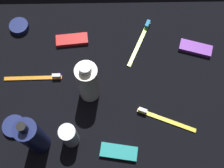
{
  "coord_description": "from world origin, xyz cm",
  "views": [
    {
      "loc": [
        -0.54,
        -33.28,
        84.52
      ],
      "look_at": [
        0.0,
        0.0,
        3.0
      ],
      "focal_mm": 47.07,
      "sensor_mm": 36.0,
      "label": 1
    }
  ],
  "objects_px": {
    "deodorant_stick": "(69,136)",
    "cream_tin_left": "(19,27)",
    "bodywash_bottle": "(88,82)",
    "cream_tin_right": "(14,126)",
    "snack_bar_teal": "(119,152)",
    "toothbrush_yellow": "(163,119)",
    "snack_bar_purple": "(195,48)",
    "snack_bar_red": "(72,40)",
    "toothbrush_orange": "(36,78)",
    "toothbrush_lime": "(140,40)",
    "lotion_bottle": "(33,137)"
  },
  "relations": [
    {
      "from": "snack_bar_teal",
      "to": "toothbrush_lime",
      "type": "bearing_deg",
      "value": 86.65
    },
    {
      "from": "bodywash_bottle",
      "to": "snack_bar_teal",
      "type": "bearing_deg",
      "value": -65.34
    },
    {
      "from": "deodorant_stick",
      "to": "snack_bar_red",
      "type": "distance_m",
      "value": 0.33
    },
    {
      "from": "bodywash_bottle",
      "to": "snack_bar_purple",
      "type": "distance_m",
      "value": 0.38
    },
    {
      "from": "toothbrush_lime",
      "to": "snack_bar_purple",
      "type": "distance_m",
      "value": 0.18
    },
    {
      "from": "cream_tin_left",
      "to": "toothbrush_yellow",
      "type": "bearing_deg",
      "value": -35.41
    },
    {
      "from": "lotion_bottle",
      "to": "bodywash_bottle",
      "type": "relative_size",
      "value": 1.09
    },
    {
      "from": "bodywash_bottle",
      "to": "snack_bar_red",
      "type": "bearing_deg",
      "value": 108.35
    },
    {
      "from": "lotion_bottle",
      "to": "toothbrush_orange",
      "type": "bearing_deg",
      "value": 97.63
    },
    {
      "from": "toothbrush_lime",
      "to": "snack_bar_red",
      "type": "distance_m",
      "value": 0.22
    },
    {
      "from": "bodywash_bottle",
      "to": "toothbrush_orange",
      "type": "height_order",
      "value": "bodywash_bottle"
    },
    {
      "from": "snack_bar_purple",
      "to": "cream_tin_left",
      "type": "relative_size",
      "value": 1.66
    },
    {
      "from": "snack_bar_purple",
      "to": "snack_bar_teal",
      "type": "relative_size",
      "value": 1.0
    },
    {
      "from": "lotion_bottle",
      "to": "toothbrush_yellow",
      "type": "xyz_separation_m",
      "value": [
        0.36,
        0.07,
        -0.08
      ]
    },
    {
      "from": "bodywash_bottle",
      "to": "toothbrush_orange",
      "type": "xyz_separation_m",
      "value": [
        -0.17,
        0.05,
        -0.08
      ]
    },
    {
      "from": "toothbrush_yellow",
      "to": "snack_bar_purple",
      "type": "xyz_separation_m",
      "value": [
        0.12,
        0.23,
        0.0
      ]
    },
    {
      "from": "lotion_bottle",
      "to": "toothbrush_yellow",
      "type": "height_order",
      "value": "lotion_bottle"
    },
    {
      "from": "snack_bar_red",
      "to": "deodorant_stick",
      "type": "bearing_deg",
      "value": -93.98
    },
    {
      "from": "toothbrush_lime",
      "to": "cream_tin_right",
      "type": "bearing_deg",
      "value": -143.53
    },
    {
      "from": "deodorant_stick",
      "to": "cream_tin_left",
      "type": "relative_size",
      "value": 1.64
    },
    {
      "from": "lotion_bottle",
      "to": "toothbrush_lime",
      "type": "bearing_deg",
      "value": 47.49
    },
    {
      "from": "deodorant_stick",
      "to": "snack_bar_purple",
      "type": "bearing_deg",
      "value": 36.45
    },
    {
      "from": "bodywash_bottle",
      "to": "cream_tin_right",
      "type": "bearing_deg",
      "value": -154.53
    },
    {
      "from": "cream_tin_right",
      "to": "lotion_bottle",
      "type": "bearing_deg",
      "value": -31.86
    },
    {
      "from": "lotion_bottle",
      "to": "snack_bar_red",
      "type": "xyz_separation_m",
      "value": [
        0.08,
        0.34,
        -0.08
      ]
    },
    {
      "from": "snack_bar_teal",
      "to": "cream_tin_left",
      "type": "height_order",
      "value": "cream_tin_left"
    },
    {
      "from": "toothbrush_orange",
      "to": "cream_tin_left",
      "type": "xyz_separation_m",
      "value": [
        -0.07,
        0.19,
        0.0
      ]
    },
    {
      "from": "lotion_bottle",
      "to": "cream_tin_right",
      "type": "xyz_separation_m",
      "value": [
        -0.08,
        0.05,
        -0.08
      ]
    },
    {
      "from": "snack_bar_teal",
      "to": "cream_tin_right",
      "type": "bearing_deg",
      "value": 174.6
    },
    {
      "from": "lotion_bottle",
      "to": "bodywash_bottle",
      "type": "xyz_separation_m",
      "value": [
        0.14,
        0.15,
        -0.0
      ]
    },
    {
      "from": "cream_tin_left",
      "to": "cream_tin_right",
      "type": "xyz_separation_m",
      "value": [
        0.02,
        -0.34,
        -0.0
      ]
    },
    {
      "from": "deodorant_stick",
      "to": "cream_tin_left",
      "type": "height_order",
      "value": "deodorant_stick"
    },
    {
      "from": "toothbrush_lime",
      "to": "snack_bar_red",
      "type": "xyz_separation_m",
      "value": [
        -0.22,
        0.0,
        0.0
      ]
    },
    {
      "from": "toothbrush_orange",
      "to": "toothbrush_yellow",
      "type": "bearing_deg",
      "value": -19.81
    },
    {
      "from": "toothbrush_yellow",
      "to": "cream_tin_right",
      "type": "distance_m",
      "value": 0.44
    },
    {
      "from": "cream_tin_left",
      "to": "snack_bar_teal",
      "type": "bearing_deg",
      "value": -52.37
    },
    {
      "from": "deodorant_stick",
      "to": "bodywash_bottle",
      "type": "bearing_deg",
      "value": 70.45
    },
    {
      "from": "toothbrush_yellow",
      "to": "toothbrush_orange",
      "type": "xyz_separation_m",
      "value": [
        -0.38,
        0.14,
        0.0
      ]
    },
    {
      "from": "snack_bar_red",
      "to": "cream_tin_left",
      "type": "relative_size",
      "value": 1.66
    },
    {
      "from": "bodywash_bottle",
      "to": "deodorant_stick",
      "type": "xyz_separation_m",
      "value": [
        -0.05,
        -0.14,
        -0.03
      ]
    },
    {
      "from": "bodywash_bottle",
      "to": "cream_tin_right",
      "type": "height_order",
      "value": "bodywash_bottle"
    },
    {
      "from": "deodorant_stick",
      "to": "snack_bar_teal",
      "type": "relative_size",
      "value": 0.99
    },
    {
      "from": "toothbrush_yellow",
      "to": "bodywash_bottle",
      "type": "bearing_deg",
      "value": 157.97
    },
    {
      "from": "deodorant_stick",
      "to": "cream_tin_right",
      "type": "bearing_deg",
      "value": 166.48
    },
    {
      "from": "cream_tin_left",
      "to": "snack_bar_red",
      "type": "bearing_deg",
      "value": -16.53
    },
    {
      "from": "cream_tin_left",
      "to": "bodywash_bottle",
      "type": "bearing_deg",
      "value": -44.66
    },
    {
      "from": "toothbrush_yellow",
      "to": "toothbrush_lime",
      "type": "bearing_deg",
      "value": 101.15
    },
    {
      "from": "lotion_bottle",
      "to": "snack_bar_teal",
      "type": "height_order",
      "value": "lotion_bottle"
    },
    {
      "from": "snack_bar_purple",
      "to": "snack_bar_red",
      "type": "xyz_separation_m",
      "value": [
        -0.4,
        0.04,
        0.0
      ]
    },
    {
      "from": "deodorant_stick",
      "to": "toothbrush_yellow",
      "type": "distance_m",
      "value": 0.28
    }
  ]
}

